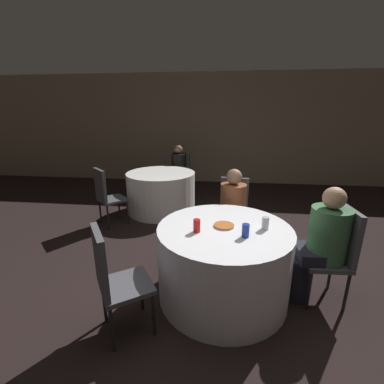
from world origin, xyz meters
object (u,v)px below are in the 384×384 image
(table_far, at_px, (161,192))
(soda_can_silver, at_px, (265,223))
(chair_near_north, at_px, (233,207))
(soda_can_blue, at_px, (246,231))
(chair_near_southwest, at_px, (113,275))
(pizza_plate_near, at_px, (224,226))
(chair_far_north, at_px, (180,171))
(table_near, at_px, (223,262))
(person_green_jacket, at_px, (319,245))
(chair_near_east, at_px, (337,249))
(person_black_shirt, at_px, (178,172))
(person_floral_shirt, at_px, (232,212))
(chair_far_southwest, at_px, (106,193))
(soda_can_red, at_px, (197,226))

(table_far, height_order, soda_can_silver, soda_can_silver)
(chair_near_north, xyz_separation_m, soda_can_blue, (0.05, -1.24, 0.25))
(table_far, height_order, chair_near_southwest, chair_near_southwest)
(chair_near_north, distance_m, pizza_plate_near, 1.07)
(chair_far_north, bearing_deg, pizza_plate_near, 117.35)
(table_near, height_order, pizza_plate_near, pizza_plate_near)
(soda_can_blue, distance_m, soda_can_silver, 0.27)
(chair_near_north, xyz_separation_m, person_green_jacket, (0.78, -1.03, 0.03))
(chair_near_east, xyz_separation_m, soda_can_blue, (-0.89, -0.22, 0.25))
(chair_near_east, relative_size, person_black_shirt, 0.85)
(person_floral_shirt, bearing_deg, chair_near_north, -90.00)
(table_near, xyz_separation_m, soda_can_blue, (0.18, -0.18, 0.44))
(person_green_jacket, distance_m, person_black_shirt, 3.64)
(chair_near_north, height_order, chair_near_east, same)
(chair_far_southwest, xyz_separation_m, person_floral_shirt, (2.01, -0.61, 0.00))
(table_near, distance_m, person_floral_shirt, 0.92)
(table_near, relative_size, chair_near_southwest, 1.35)
(table_near, distance_m, chair_near_north, 1.09)
(chair_near_north, relative_size, person_floral_shirt, 0.86)
(chair_far_north, distance_m, pizza_plate_near, 3.43)
(chair_far_southwest, height_order, soda_can_blue, chair_far_southwest)
(person_floral_shirt, height_order, person_green_jacket, person_green_jacket)
(person_black_shirt, relative_size, pizza_plate_near, 5.53)
(table_far, height_order, pizza_plate_near, pizza_plate_near)
(chair_near_southwest, distance_m, pizza_plate_near, 1.10)
(chair_near_southwest, relative_size, chair_near_east, 1.00)
(soda_can_blue, bearing_deg, chair_far_north, 108.30)
(person_green_jacket, bearing_deg, person_floral_shirt, 40.58)
(chair_near_north, relative_size, person_green_jacket, 0.82)
(table_far, relative_size, chair_near_north, 1.31)
(table_near, height_order, person_green_jacket, person_green_jacket)
(soda_can_silver, bearing_deg, soda_can_blue, -137.05)
(table_near, distance_m, person_green_jacket, 0.94)
(chair_far_southwest, bearing_deg, person_floral_shirt, 26.97)
(table_near, bearing_deg, person_black_shirt, 107.74)
(chair_near_southwest, xyz_separation_m, chair_far_north, (-0.09, 3.91, 0.00))
(chair_far_southwest, xyz_separation_m, chair_far_north, (0.93, 1.80, 0.00))
(chair_near_southwest, distance_m, soda_can_red, 0.83)
(chair_near_southwest, distance_m, soda_can_blue, 1.18)
(chair_near_east, xyz_separation_m, chair_far_southwest, (-2.98, 1.46, 0.00))
(chair_near_southwest, xyz_separation_m, chair_near_east, (1.96, 0.65, 0.00))
(chair_far_north, xyz_separation_m, soda_can_blue, (1.15, -3.48, 0.25))
(person_green_jacket, bearing_deg, table_near, 90.00)
(soda_can_red, bearing_deg, chair_far_southwest, 135.25)
(chair_far_north, relative_size, soda_can_blue, 7.96)
(chair_near_southwest, xyz_separation_m, person_green_jacket, (1.79, 0.65, 0.03))
(person_black_shirt, relative_size, soda_can_blue, 9.41)
(chair_near_east, distance_m, person_green_jacket, 0.17)
(person_black_shirt, distance_m, pizza_plate_near, 3.28)
(chair_near_north, bearing_deg, table_near, 90.00)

